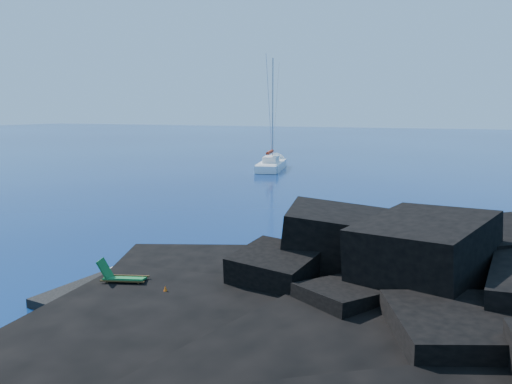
# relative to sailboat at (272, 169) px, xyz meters

# --- Properties ---
(ground) EXTENTS (400.00, 400.00, 0.00)m
(ground) POSITION_rel_sailboat_xyz_m (8.22, -42.81, 0.00)
(ground) COLOR #030D38
(ground) RESTS_ON ground
(headland) EXTENTS (24.00, 24.00, 3.60)m
(headland) POSITION_rel_sailboat_xyz_m (21.22, -39.81, 0.00)
(headland) COLOR black
(headland) RESTS_ON ground
(beach) EXTENTS (9.08, 6.86, 0.70)m
(beach) POSITION_rel_sailboat_xyz_m (12.72, -42.31, 0.00)
(beach) COLOR black
(beach) RESTS_ON ground
(surf_foam) EXTENTS (10.00, 8.00, 0.06)m
(surf_foam) POSITION_rel_sailboat_xyz_m (13.22, -37.81, 0.00)
(surf_foam) COLOR white
(surf_foam) RESTS_ON ground
(sailboat) EXTENTS (5.72, 13.36, 13.72)m
(sailboat) POSITION_rel_sailboat_xyz_m (0.00, 0.00, 0.00)
(sailboat) COLOR white
(sailboat) RESTS_ON ground
(deck_chair) EXTENTS (1.98, 1.34, 1.25)m
(deck_chair) POSITION_rel_sailboat_xyz_m (10.83, -42.40, 0.97)
(deck_chair) COLOR #16642D
(deck_chair) RESTS_ON beach
(towel) EXTENTS (2.10, 1.35, 0.05)m
(towel) POSITION_rel_sailboat_xyz_m (13.60, -43.12, 0.38)
(towel) COLOR silver
(towel) RESTS_ON beach
(sunbather) EXTENTS (1.64, 0.75, 0.21)m
(sunbather) POSITION_rel_sailboat_xyz_m (13.60, -43.12, 0.51)
(sunbather) COLOR #E7A479
(sunbather) RESTS_ON towel
(marker_cone) EXTENTS (0.33, 0.33, 0.49)m
(marker_cone) POSITION_rel_sailboat_xyz_m (12.91, -42.69, 0.60)
(marker_cone) COLOR #F65C0C
(marker_cone) RESTS_ON beach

